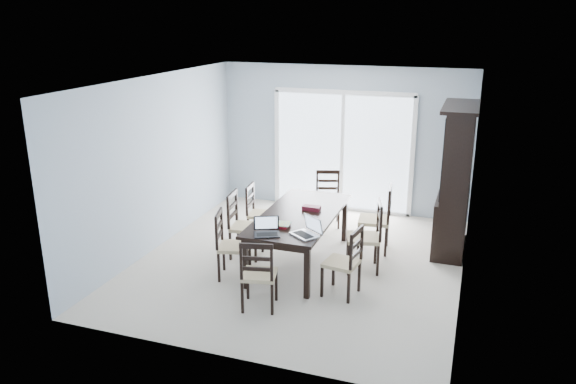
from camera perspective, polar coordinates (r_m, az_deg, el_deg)
name	(u,v)px	position (r m, az deg, el deg)	size (l,w,h in m)	color
floor	(300,262)	(8.21, 1.18, -7.11)	(5.00, 5.00, 0.00)	beige
ceiling	(301,81)	(7.50, 1.30, 11.25)	(5.00, 5.00, 0.00)	white
back_wall	(343,139)	(10.09, 5.61, 5.33)	(4.50, 0.02, 2.60)	#97A6B4
wall_left	(158,162)	(8.68, -13.06, 2.94)	(0.02, 5.00, 2.60)	#97A6B4
wall_right	(470,192)	(7.41, 18.03, 0.02)	(0.02, 5.00, 2.60)	#97A6B4
balcony	(353,195)	(11.39, 6.59, -0.32)	(4.50, 2.00, 0.10)	gray
railing	(364,155)	(12.17, 7.73, 3.74)	(4.50, 0.06, 1.10)	#99999E
dining_table	(300,218)	(7.95, 1.21, -2.70)	(1.00, 2.20, 0.75)	black
china_hutch	(456,181)	(8.68, 16.66, 1.08)	(0.50, 1.38, 2.20)	black
sliding_door	(342,151)	(10.12, 5.54, 4.12)	(2.52, 0.05, 2.18)	silver
chair_left_near	(227,237)	(7.60, -6.20, -4.61)	(0.51, 0.50, 1.08)	black
chair_left_mid	(240,218)	(8.23, -4.92, -2.62)	(0.48, 0.47, 1.12)	black
chair_left_far	(256,206)	(8.83, -3.23, -1.47)	(0.44, 0.43, 1.04)	black
chair_right_near	(348,255)	(7.08, 6.16, -6.37)	(0.47, 0.46, 1.07)	black
chair_right_mid	(371,228)	(7.82, 8.41, -3.68)	(0.55, 0.54, 1.16)	black
chair_right_far	(381,212)	(8.47, 9.45, -1.99)	(0.50, 0.49, 1.18)	black
chair_end_near	(258,268)	(6.72, -3.07, -7.72)	(0.48, 0.48, 1.06)	black
chair_end_far	(328,192)	(9.51, 4.05, 0.01)	(0.50, 0.51, 1.06)	black
laptop_dark	(267,231)	(7.13, -2.16, -4.00)	(0.39, 0.34, 0.22)	black
laptop_silver	(304,231)	(7.11, 1.67, -4.03)	(0.43, 0.40, 0.24)	#B5B5B7
book_stack	(280,225)	(7.44, -0.83, -3.33)	(0.28, 0.23, 0.04)	maroon
cell_phone	(267,237)	(7.08, -2.19, -4.61)	(0.11, 0.05, 0.01)	black
game_box	(311,208)	(8.04, 2.40, -1.65)	(0.25, 0.13, 0.06)	#55111F
hot_tub	(313,163)	(11.62, 2.56, 3.01)	(2.15, 1.96, 1.01)	brown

